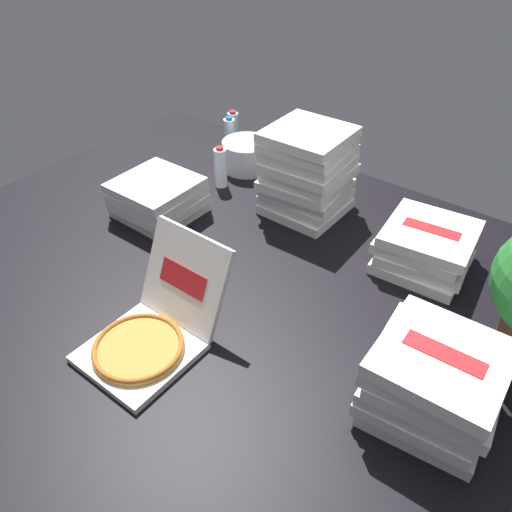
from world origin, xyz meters
TOP-DOWN VIEW (x-y plane):
  - ground_plane at (0.00, 0.00)m, footprint 3.20×2.40m
  - open_pizza_box at (-0.13, -0.39)m, footprint 0.36×0.52m
  - pizza_stack_left_near at (-0.73, 0.21)m, footprint 0.38×0.38m
  - pizza_stack_right_mid at (-0.18, 0.69)m, footprint 0.39×0.41m
  - pizza_stack_right_near at (0.46, 0.63)m, footprint 0.41×0.40m
  - pizza_stack_left_mid at (0.77, -0.06)m, footprint 0.41×0.40m
  - ice_bucket at (-0.69, 0.85)m, footprint 0.28×0.28m
  - water_bottle_0 at (-0.92, 1.02)m, footprint 0.07×0.07m
  - water_bottle_1 at (-0.40, 0.86)m, footprint 0.07×0.07m
  - water_bottle_2 at (-0.88, 0.94)m, footprint 0.07×0.07m
  - water_bottle_3 at (-0.67, 0.62)m, footprint 0.07×0.07m

SIDE VIEW (x-z plane):
  - ground_plane at x=0.00m, z-range -0.02..0.00m
  - open_pizza_box at x=-0.13m, z-range -0.11..0.25m
  - ice_bucket at x=-0.69m, z-range 0.00..0.16m
  - pizza_stack_left_near at x=-0.73m, z-range 0.00..0.19m
  - pizza_stack_right_near at x=0.46m, z-range 0.00..0.19m
  - water_bottle_0 at x=-0.92m, z-range -0.01..0.22m
  - water_bottle_1 at x=-0.40m, z-range -0.01..0.22m
  - water_bottle_2 at x=-0.88m, z-range -0.01..0.22m
  - water_bottle_3 at x=-0.67m, z-range -0.01..0.22m
  - pizza_stack_left_mid at x=0.77m, z-range 0.00..0.29m
  - pizza_stack_right_mid at x=-0.18m, z-range 0.00..0.43m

